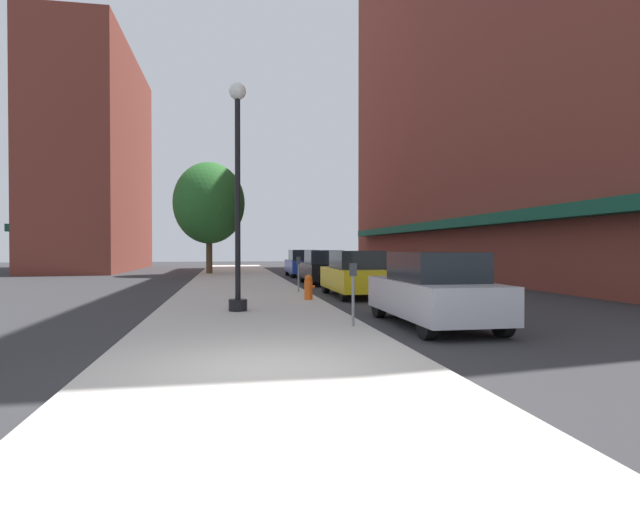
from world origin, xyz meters
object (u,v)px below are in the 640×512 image
(parking_meter_near, at_px, (353,286))
(car_black, at_px, (323,268))
(car_yellow, at_px, (356,274))
(parking_meter_far, at_px, (298,270))
(car_blue, at_px, (303,264))
(lamppost, at_px, (238,192))
(tree_near, at_px, (209,203))
(car_silver, at_px, (434,290))
(fire_hydrant, at_px, (309,287))

(parking_meter_near, distance_m, car_black, 14.19)
(car_black, bearing_deg, car_yellow, -88.31)
(parking_meter_far, relative_size, car_black, 0.30)
(parking_meter_near, relative_size, car_blue, 0.30)
(parking_meter_near, bearing_deg, lamppost, 127.20)
(parking_meter_near, height_order, tree_near, tree_near)
(car_silver, xyz_separation_m, car_yellow, (0.00, 7.16, 0.00))
(lamppost, height_order, fire_hydrant, lamppost)
(car_silver, relative_size, car_yellow, 1.00)
(car_blue, bearing_deg, fire_hydrant, -95.94)
(parking_meter_near, distance_m, tree_near, 24.29)
(parking_meter_far, bearing_deg, car_silver, -76.50)
(car_silver, bearing_deg, car_black, 91.64)
(lamppost, xyz_separation_m, parking_meter_far, (2.32, 5.47, -2.25))
(parking_meter_far, height_order, tree_near, tree_near)
(fire_hydrant, height_order, car_blue, car_blue)
(fire_hydrant, bearing_deg, lamppost, -131.19)
(lamppost, bearing_deg, car_silver, -31.84)
(car_silver, bearing_deg, car_yellow, 91.64)
(lamppost, xyz_separation_m, car_silver, (4.27, -2.65, -2.39))
(car_silver, bearing_deg, car_blue, 91.64)
(parking_meter_far, xyz_separation_m, car_silver, (1.95, -8.12, -0.14))
(car_silver, xyz_separation_m, car_black, (0.00, 13.64, 0.00))
(tree_near, xyz_separation_m, car_silver, (5.77, -23.28, -3.88))
(parking_meter_near, height_order, car_blue, car_blue)
(tree_near, bearing_deg, parking_meter_near, -80.85)
(parking_meter_near, bearing_deg, tree_near, 99.15)
(parking_meter_near, distance_m, car_blue, 21.12)
(tree_near, bearing_deg, car_silver, -76.09)
(tree_near, bearing_deg, car_black, -59.11)
(tree_near, relative_size, car_silver, 1.68)
(car_silver, distance_m, car_yellow, 7.16)
(fire_hydrant, relative_size, tree_near, 0.11)
(parking_meter_far, xyz_separation_m, tree_near, (-3.82, 15.16, 3.74))
(car_silver, distance_m, car_blue, 20.63)
(fire_hydrant, xyz_separation_m, car_yellow, (2.02, 1.94, 0.29))
(parking_meter_far, height_order, car_yellow, car_yellow)
(car_yellow, bearing_deg, tree_near, 110.87)
(fire_hydrant, bearing_deg, tree_near, 101.73)
(lamppost, distance_m, car_silver, 5.57)
(car_blue, bearing_deg, lamppost, -101.84)
(lamppost, bearing_deg, parking_meter_far, 66.99)
(parking_meter_far, xyz_separation_m, car_black, (1.95, 5.52, -0.14))
(car_blue, bearing_deg, car_black, -88.46)
(car_yellow, relative_size, car_black, 1.00)
(fire_hydrant, relative_size, parking_meter_near, 0.60)
(lamppost, bearing_deg, tree_near, 94.14)
(car_black, bearing_deg, tree_near, 122.58)
(fire_hydrant, relative_size, car_blue, 0.18)
(lamppost, distance_m, fire_hydrant, 4.35)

